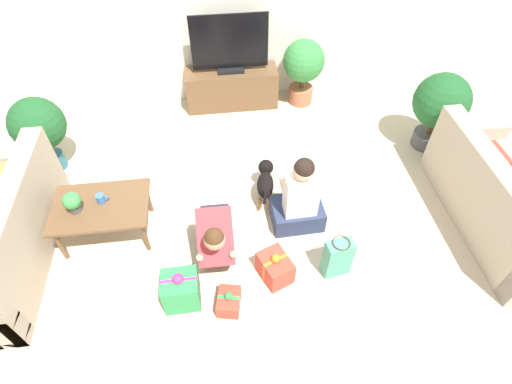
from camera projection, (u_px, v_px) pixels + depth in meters
The scene contains 19 objects.
ground_plane at pixel (260, 237), 4.12m from camera, with size 16.00×16.00×0.00m, color beige.
wall_back at pixel (232, 3), 4.92m from camera, with size 8.40×0.06×2.60m.
sofa_left at pixel (2, 238), 3.73m from camera, with size 0.83×1.88×0.86m.
sofa_right at pixel (500, 203), 4.03m from camera, with size 0.83×1.88×0.86m.
coffee_table at pixel (101, 208), 3.87m from camera, with size 0.92×0.63×0.44m.
tv_console at pixel (232, 88), 5.50m from camera, with size 1.24×0.39×0.53m.
tv at pixel (230, 47), 5.05m from camera, with size 0.98×0.20×0.75m.
potted_plant_corner_right at pixel (440, 104), 4.66m from camera, with size 0.65×0.65×0.98m.
potted_plant_corner_left at pixel (38, 126), 4.39m from camera, with size 0.60×0.60×0.93m.
potted_plant_back_right at pixel (303, 66), 5.33m from camera, with size 0.55×0.55×0.91m.
person_kneeling at pixel (216, 234), 3.73m from camera, with size 0.35×0.81×0.79m.
person_sitting at pixel (299, 201), 3.99m from camera, with size 0.53×0.49×0.94m.
dog at pixel (265, 181), 4.32m from camera, with size 0.24×0.59×0.38m.
gift_box_a at pixel (181, 290), 3.52m from camera, with size 0.32×0.28×0.42m.
gift_box_b at pixel (229, 301), 3.54m from camera, with size 0.24×0.29×0.22m.
gift_box_c at pixel (275, 268), 3.72m from camera, with size 0.35×0.39×0.33m.
gift_bag_a at pixel (338, 257), 3.69m from camera, with size 0.27×0.19×0.46m.
mug at pixel (101, 198), 3.83m from camera, with size 0.12×0.08×0.09m.
tabletop_plant at pixel (72, 202), 3.70m from camera, with size 0.17×0.17×0.22m.
Camera 1 is at (-0.35, -2.41, 3.36)m, focal length 28.00 mm.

